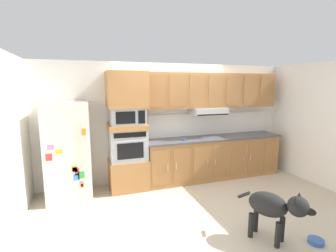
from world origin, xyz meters
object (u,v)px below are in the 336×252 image
at_px(dog, 274,207).
at_px(dog_food_bowl, 316,241).
at_px(built_in_oven, 128,144).
at_px(microwave, 127,116).
at_px(screwdriver, 183,139).
at_px(refrigerator, 68,151).

relative_size(dog, dog_food_bowl, 4.36).
xyz_separation_m(built_in_oven, microwave, (0.00, -0.00, 0.56)).
bearing_deg(screwdriver, dog_food_bowl, -70.88).
height_order(refrigerator, screwdriver, refrigerator).
relative_size(refrigerator, dog, 2.02).
bearing_deg(dog_food_bowl, dog, 156.11).
bearing_deg(dog_food_bowl, screwdriver, 109.12).
bearing_deg(refrigerator, built_in_oven, 3.57).
bearing_deg(built_in_oven, screwdriver, -4.01).
bearing_deg(dog, dog_food_bowl, 35.35).
bearing_deg(dog, microwave, -178.49).
height_order(built_in_oven, microwave, microwave).
bearing_deg(dog, refrigerator, -162.36).
bearing_deg(dog_food_bowl, built_in_oven, 127.70).
bearing_deg(dog_food_bowl, refrigerator, 140.83).
xyz_separation_m(refrigerator, dog, (2.57, -2.28, -0.39)).
bearing_deg(built_in_oven, dog_food_bowl, -52.30).
relative_size(built_in_oven, dog, 0.80).
height_order(refrigerator, built_in_oven, refrigerator).
bearing_deg(refrigerator, dog_food_bowl, -39.17).
height_order(refrigerator, microwave, refrigerator).
bearing_deg(refrigerator, screwdriver, -0.29).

